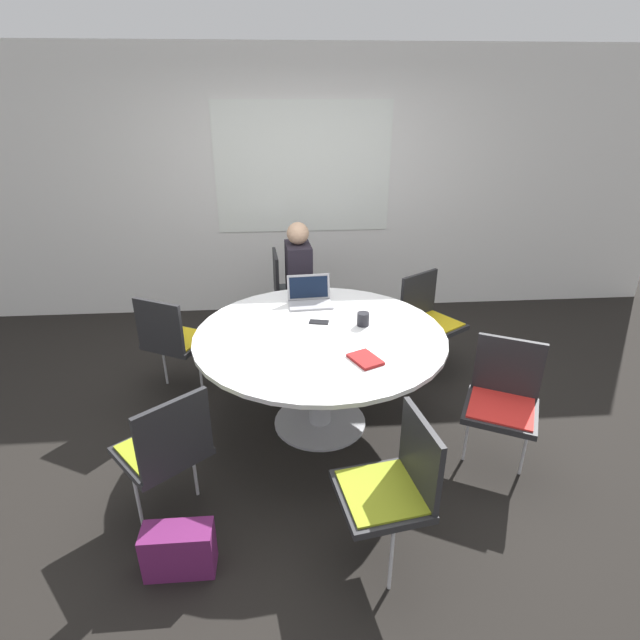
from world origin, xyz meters
name	(u,v)px	position (x,y,z in m)	size (l,w,h in m)	color
ground_plane	(320,422)	(0.00, 0.00, 0.00)	(16.00, 16.00, 0.00)	black
wall_back	(303,187)	(0.00, 2.23, 1.35)	(8.00, 0.07, 2.70)	silver
conference_table	(320,350)	(0.00, 0.00, 0.63)	(1.74, 1.74, 0.75)	#B7B7BC
chair_0	(289,286)	(-0.18, 1.53, 0.52)	(0.45, 0.47, 0.86)	#262628
chair_1	(172,336)	(-1.13, 0.51, 0.52)	(0.58, 0.58, 0.86)	#262628
chair_2	(166,446)	(-0.91, -0.84, 0.52)	(0.61, 0.60, 0.86)	#262628
chair_3	(394,482)	(0.28, -1.21, 0.52)	(0.49, 0.50, 0.86)	#262628
chair_4	(503,396)	(1.13, -0.51, 0.52)	(0.58, 0.58, 0.86)	#262628
chair_5	(428,315)	(0.99, 0.74, 0.52)	(0.60, 0.59, 0.86)	#262628
person_0	(300,276)	(-0.08, 1.30, 0.71)	(0.28, 0.38, 1.21)	#231E28
laptop	(310,297)	(-0.04, 0.53, 0.81)	(0.35, 0.25, 0.21)	#99999E
spiral_notebook	(365,359)	(0.25, -0.41, 0.76)	(0.23, 0.25, 0.02)	maroon
coffee_cup	(363,319)	(0.32, 0.10, 0.80)	(0.09, 0.09, 0.10)	black
cell_phone	(319,322)	(0.01, 0.17, 0.76)	(0.15, 0.10, 0.01)	black
handbag	(179,550)	(-0.82, -1.21, 0.14)	(0.36, 0.16, 0.28)	#661E56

